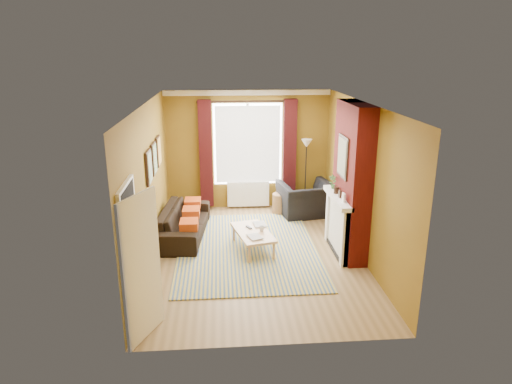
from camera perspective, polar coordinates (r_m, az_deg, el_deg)
The scene contains 12 objects.
ground at distance 8.63m, azimuth 0.13°, elevation -7.81°, with size 5.50×5.50×0.00m, color olive.
room_walls at distance 8.48m, azimuth 4.20°, elevation 1.66°, with size 3.82×5.54×2.83m.
striped_rug at distance 8.87m, azimuth -1.11°, elevation -7.01°, with size 2.65×3.67×0.02m.
sofa at distance 9.43m, azimuth -9.01°, elevation -3.73°, with size 2.10×0.82×0.61m, color black.
armchair at distance 10.54m, azimuth 6.24°, elevation -0.89°, with size 1.17×1.03×0.76m, color black.
coffee_table at distance 8.66m, azimuth -0.39°, elevation -5.18°, with size 0.84×1.27×0.39m.
wicker_stool at distance 10.66m, azimuth 3.07°, elevation -1.44°, with size 0.47×0.47×0.47m.
floor_lamp at distance 10.63m, azimuth 6.30°, elevation 4.65°, with size 0.28×0.28×1.71m.
book_a at distance 8.32m, azimuth -0.86°, elevation -5.76°, with size 0.23×0.30×0.03m, color #999999.
book_b at distance 8.92m, azimuth -0.27°, elevation -4.13°, with size 0.24×0.32×0.02m, color #999999.
mug at distance 8.64m, azimuth 0.72°, elevation -4.60°, with size 0.10×0.10×0.09m, color #999999.
tv_remote at distance 8.80m, azimuth -0.90°, elevation -4.44°, with size 0.12×0.17×0.02m.
Camera 1 is at (-0.63, -7.78, 3.68)m, focal length 32.00 mm.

